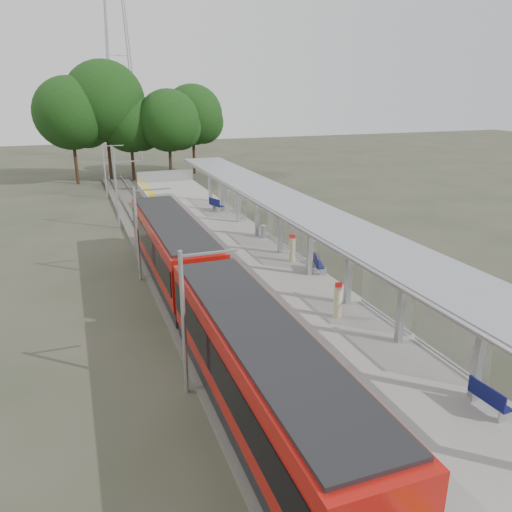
{
  "coord_description": "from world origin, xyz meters",
  "views": [
    {
      "loc": [
        -9.36,
        -8.55,
        10.46
      ],
      "look_at": [
        -0.93,
        14.28,
        2.3
      ],
      "focal_mm": 35.0,
      "sensor_mm": 36.0,
      "label": 1
    }
  ],
  "objects": [
    {
      "name": "ground",
      "position": [
        0.0,
        0.0,
        0.0
      ],
      "size": [
        200.0,
        200.0,
        0.0
      ],
      "primitive_type": "plane",
      "color": "#474438",
      "rests_on": "ground"
    },
    {
      "name": "trackbed",
      "position": [
        -4.5,
        20.0,
        0.12
      ],
      "size": [
        3.0,
        70.0,
        0.24
      ],
      "primitive_type": "cube",
      "color": "#59544C",
      "rests_on": "ground"
    },
    {
      "name": "platform",
      "position": [
        0.0,
        20.0,
        0.5
      ],
      "size": [
        6.0,
        50.0,
        1.0
      ],
      "primitive_type": "cube",
      "color": "gray",
      "rests_on": "ground"
    },
    {
      "name": "tactile_strip",
      "position": [
        -2.55,
        20.0,
        1.01
      ],
      "size": [
        0.6,
        50.0,
        0.02
      ],
      "primitive_type": "cube",
      "color": "gold",
      "rests_on": "platform"
    },
    {
      "name": "end_fence",
      "position": [
        0.0,
        44.95,
        1.6
      ],
      "size": [
        6.0,
        0.1,
        1.2
      ],
      "primitive_type": "cube",
      "color": "#9EA0A5",
      "rests_on": "platform"
    },
    {
      "name": "train",
      "position": [
        -4.5,
        11.19,
        2.05
      ],
      "size": [
        2.74,
        27.6,
        3.62
      ],
      "color": "black",
      "rests_on": "ground"
    },
    {
      "name": "canopy",
      "position": [
        1.61,
        16.19,
        4.2
      ],
      "size": [
        3.27,
        38.0,
        3.66
      ],
      "color": "#9EA0A5",
      "rests_on": "platform"
    },
    {
      "name": "pylon",
      "position": [
        -1.0,
        73.0,
        19.0
      ],
      "size": [
        8.0,
        4.0,
        38.0
      ],
      "primitive_type": null,
      "color": "#9EA0A5",
      "rests_on": "ground"
    },
    {
      "name": "tree_cluster",
      "position": [
        -2.6,
        53.14,
        7.93
      ],
      "size": [
        22.24,
        11.68,
        13.74
      ],
      "color": "#382316",
      "rests_on": "ground"
    },
    {
      "name": "catenary_masts",
      "position": [
        -6.22,
        19.0,
        2.91
      ],
      "size": [
        2.08,
        48.16,
        5.4
      ],
      "color": "#9EA0A5",
      "rests_on": "ground"
    },
    {
      "name": "bench_near",
      "position": [
        1.84,
        1.24,
        1.5
      ],
      "size": [
        0.5,
        1.4,
        0.94
      ],
      "rotation": [
        0.0,
        0.0,
        0.06
      ],
      "color": "#0F144F",
      "rests_on": "platform"
    },
    {
      "name": "bench_mid",
      "position": [
        2.62,
        14.25,
        1.48
      ],
      "size": [
        0.79,
        1.39,
        0.91
      ],
      "rotation": [
        0.0,
        0.0,
        -0.3
      ],
      "color": "#0F144F",
      "rests_on": "platform"
    },
    {
      "name": "bench_far",
      "position": [
        1.36,
        30.01,
        1.54
      ],
      "size": [
        0.91,
        1.57,
        1.03
      ],
      "rotation": [
        0.0,
        0.0,
        0.32
      ],
      "color": "#0F144F",
      "rests_on": "platform"
    },
    {
      "name": "info_pillar_near",
      "position": [
        0.83,
        8.83,
        1.7
      ],
      "size": [
        0.36,
        0.36,
        1.62
      ],
      "rotation": [
        0.0,
        0.0,
        -0.23
      ],
      "color": "beige",
      "rests_on": "platform"
    },
    {
      "name": "info_pillar_far",
      "position": [
        2.01,
        16.27,
        1.7
      ],
      "size": [
        0.37,
        0.37,
        1.63
      ],
      "rotation": [
        0.0,
        0.0,
        -0.2
      ],
      "color": "beige",
      "rests_on": "platform"
    },
    {
      "name": "litter_bin",
      "position": [
        2.23,
        21.41,
        1.43
      ],
      "size": [
        0.53,
        0.53,
        0.85
      ],
      "primitive_type": "cylinder",
      "rotation": [
        0.0,
        0.0,
        -0.36
      ],
      "color": "#9EA0A5",
      "rests_on": "platform"
    }
  ]
}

